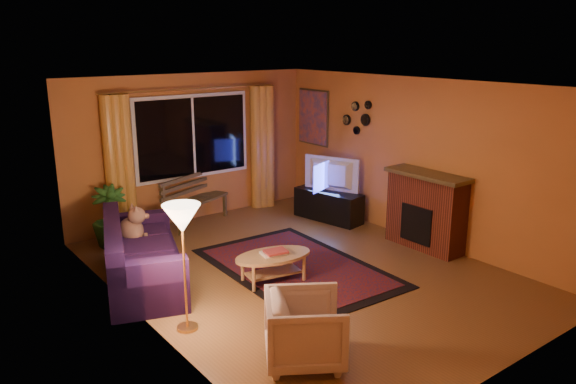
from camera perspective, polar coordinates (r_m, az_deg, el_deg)
floor at (r=7.68m, az=1.37°, el=-8.12°), size 4.50×6.00×0.02m
ceiling at (r=7.07m, az=1.50°, el=10.97°), size 4.50×6.00×0.02m
wall_back at (r=9.75m, az=-9.72°, el=4.47°), size 4.50×0.02×2.50m
wall_left at (r=6.17m, az=-15.20°, el=-2.13°), size 0.02×6.00×2.50m
wall_right at (r=8.83m, az=12.98°, el=3.18°), size 0.02×6.00×2.50m
window at (r=9.66m, az=-9.59°, el=5.58°), size 2.00×0.02×1.30m
curtain_rod at (r=9.52m, az=-9.68°, el=10.29°), size 3.20×0.03×0.03m
curtain_left at (r=9.13m, az=-16.81°, el=2.46°), size 0.36×0.36×2.24m
curtain_right at (r=10.35m, az=-2.71°, el=4.55°), size 0.36×0.36×2.24m
bench at (r=9.65m, az=-9.33°, el=-2.06°), size 1.39×0.88×0.40m
potted_plant at (r=8.86m, az=-17.66°, el=-2.39°), size 0.60×0.60×0.93m
sofa at (r=7.40m, az=-14.54°, el=-5.99°), size 1.51×2.24×0.83m
dog at (r=7.76m, az=-15.65°, el=-3.40°), size 0.35×0.44×0.44m
armchair at (r=5.53m, az=1.76°, el=-13.46°), size 0.98×0.99×0.76m
floor_lamp at (r=6.07m, az=-10.48°, el=-7.69°), size 0.30×0.30×1.40m
rug at (r=7.78m, az=0.86°, el=-7.66°), size 1.91×2.91×0.02m
coffee_table at (r=7.31m, az=-1.51°, el=-7.71°), size 1.20×1.20×0.37m
tv_console at (r=9.74m, az=4.13°, el=-1.37°), size 0.63×1.29×0.51m
television at (r=9.60m, az=4.19°, el=1.77°), size 0.51×0.99×0.58m
fireplace at (r=8.60m, az=13.83°, el=-2.02°), size 0.40×1.20×1.10m
mirror_cluster at (r=9.57m, az=6.98°, el=7.71°), size 0.06×0.60×0.56m
painting at (r=10.45m, az=2.57°, el=7.60°), size 0.04×0.76×0.96m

